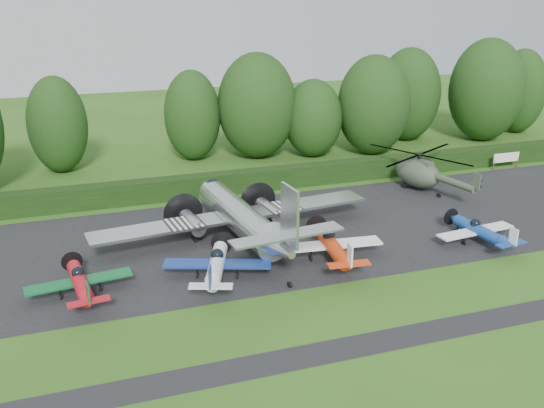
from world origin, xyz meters
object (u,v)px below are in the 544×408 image
object	(u,v)px
transport_plane	(241,217)
light_plane_orange	(331,245)
sign_board	(506,158)
light_plane_red	(80,282)
light_plane_white	(216,265)
helicopter	(418,170)
light_plane_blue	(480,231)

from	to	relation	value
transport_plane	light_plane_orange	xyz separation A→B (m)	(5.18, -5.33, -0.78)
sign_board	light_plane_red	bearing A→B (deg)	-161.68
light_plane_white	sign_board	size ratio (longest dim) A/B	2.43
light_plane_orange	helicopter	xyz separation A→B (m)	(14.17, 11.90, 0.66)
light_plane_red	light_plane_blue	size ratio (longest dim) A/B	1.01
sign_board	helicopter	bearing A→B (deg)	-167.22
helicopter	sign_board	distance (m)	12.74
light_plane_red	transport_plane	bearing A→B (deg)	30.66
light_plane_blue	sign_board	bearing A→B (deg)	52.62
sign_board	light_plane_white	bearing A→B (deg)	-156.84
light_plane_orange	light_plane_blue	size ratio (longest dim) A/B	1.17
light_plane_red	sign_board	bearing A→B (deg)	25.73
light_plane_blue	helicopter	bearing A→B (deg)	85.79
transport_plane	light_plane_white	bearing A→B (deg)	-113.35
transport_plane	helicopter	distance (m)	20.44
light_plane_orange	sign_board	bearing A→B (deg)	23.14
transport_plane	light_plane_orange	world-z (taller)	transport_plane
light_plane_red	light_plane_blue	xyz separation A→B (m)	(29.02, -0.98, -0.01)
transport_plane	light_plane_blue	distance (m)	18.16
light_plane_red	light_plane_orange	world-z (taller)	light_plane_orange
light_plane_white	sign_board	distance (m)	38.14
transport_plane	helicopter	bearing A→B (deg)	25.46
light_plane_red	light_plane_blue	bearing A→B (deg)	5.36
transport_plane	sign_board	size ratio (longest dim) A/B	7.17
transport_plane	light_plane_blue	bearing A→B (deg)	-13.09
light_plane_blue	sign_board	xyz separation A→B (m)	(14.69, 15.55, 0.14)
light_plane_white	light_plane_blue	bearing A→B (deg)	-20.61
transport_plane	light_plane_red	xyz separation A→B (m)	(-11.95, -5.17, -0.95)
light_plane_blue	light_plane_red	bearing A→B (deg)	-175.94
light_plane_orange	light_plane_blue	bearing A→B (deg)	-9.78
sign_board	light_plane_orange	bearing A→B (deg)	-151.10
transport_plane	light_plane_white	size ratio (longest dim) A/B	2.96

